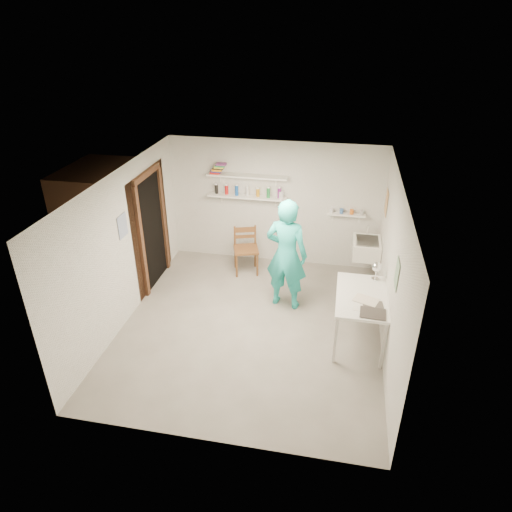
% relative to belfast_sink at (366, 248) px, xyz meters
% --- Properties ---
extents(floor, '(4.00, 4.50, 0.02)m').
position_rel_belfast_sink_xyz_m(floor, '(-1.75, -1.70, -0.71)').
color(floor, slate).
rests_on(floor, ground).
extents(ceiling, '(4.00, 4.50, 0.02)m').
position_rel_belfast_sink_xyz_m(ceiling, '(-1.75, -1.70, 1.71)').
color(ceiling, silver).
rests_on(ceiling, wall_back).
extents(wall_back, '(4.00, 0.02, 2.40)m').
position_rel_belfast_sink_xyz_m(wall_back, '(-1.75, 0.56, 0.50)').
color(wall_back, silver).
rests_on(wall_back, ground).
extents(wall_front, '(4.00, 0.02, 2.40)m').
position_rel_belfast_sink_xyz_m(wall_front, '(-1.75, -3.96, 0.50)').
color(wall_front, silver).
rests_on(wall_front, ground).
extents(wall_left, '(0.02, 4.50, 2.40)m').
position_rel_belfast_sink_xyz_m(wall_left, '(-3.76, -1.70, 0.50)').
color(wall_left, silver).
rests_on(wall_left, ground).
extents(wall_right, '(0.02, 4.50, 2.40)m').
position_rel_belfast_sink_xyz_m(wall_right, '(0.26, -1.70, 0.50)').
color(wall_right, silver).
rests_on(wall_right, ground).
extents(doorway_recess, '(0.02, 0.90, 2.00)m').
position_rel_belfast_sink_xyz_m(doorway_recess, '(-3.74, -0.65, 0.30)').
color(doorway_recess, black).
rests_on(doorway_recess, wall_left).
extents(corridor_box, '(1.40, 1.50, 2.10)m').
position_rel_belfast_sink_xyz_m(corridor_box, '(-4.45, -0.65, 0.35)').
color(corridor_box, brown).
rests_on(corridor_box, ground).
extents(door_lintel, '(0.06, 1.05, 0.10)m').
position_rel_belfast_sink_xyz_m(door_lintel, '(-3.72, -0.65, 1.35)').
color(door_lintel, brown).
rests_on(door_lintel, wall_left).
extents(door_jamb_near, '(0.06, 0.10, 2.00)m').
position_rel_belfast_sink_xyz_m(door_jamb_near, '(-3.72, -1.15, 0.30)').
color(door_jamb_near, brown).
rests_on(door_jamb_near, ground).
extents(door_jamb_far, '(0.06, 0.10, 2.00)m').
position_rel_belfast_sink_xyz_m(door_jamb_far, '(-3.72, -0.15, 0.30)').
color(door_jamb_far, brown).
rests_on(door_jamb_far, ground).
extents(shelf_lower, '(1.50, 0.22, 0.03)m').
position_rel_belfast_sink_xyz_m(shelf_lower, '(-2.25, 0.43, 0.65)').
color(shelf_lower, white).
rests_on(shelf_lower, wall_back).
extents(shelf_upper, '(1.50, 0.22, 0.03)m').
position_rel_belfast_sink_xyz_m(shelf_upper, '(-2.25, 0.43, 1.05)').
color(shelf_upper, white).
rests_on(shelf_upper, wall_back).
extents(ledge_shelf, '(0.70, 0.14, 0.03)m').
position_rel_belfast_sink_xyz_m(ledge_shelf, '(-0.40, 0.47, 0.42)').
color(ledge_shelf, white).
rests_on(ledge_shelf, wall_back).
extents(poster_left, '(0.01, 0.28, 0.36)m').
position_rel_belfast_sink_xyz_m(poster_left, '(-3.74, -1.65, 0.85)').
color(poster_left, '#334C7F').
rests_on(poster_left, wall_left).
extents(poster_right_a, '(0.01, 0.34, 0.42)m').
position_rel_belfast_sink_xyz_m(poster_right_a, '(0.24, 0.10, 0.85)').
color(poster_right_a, '#995933').
rests_on(poster_right_a, wall_right).
extents(poster_right_b, '(0.01, 0.30, 0.38)m').
position_rel_belfast_sink_xyz_m(poster_right_b, '(0.24, -2.25, 0.80)').
color(poster_right_b, '#3F724C').
rests_on(poster_right_b, wall_right).
extents(belfast_sink, '(0.48, 0.60, 0.30)m').
position_rel_belfast_sink_xyz_m(belfast_sink, '(0.00, 0.00, 0.00)').
color(belfast_sink, white).
rests_on(belfast_sink, wall_right).
extents(man, '(0.77, 0.58, 1.90)m').
position_rel_belfast_sink_xyz_m(man, '(-1.31, -0.98, 0.25)').
color(man, '#26BFB8').
rests_on(man, ground).
extents(wall_clock, '(0.34, 0.10, 0.34)m').
position_rel_belfast_sink_xyz_m(wall_clock, '(-1.35, -0.77, 0.57)').
color(wall_clock, beige).
rests_on(wall_clock, man).
extents(wooden_chair, '(0.55, 0.54, 0.96)m').
position_rel_belfast_sink_xyz_m(wooden_chair, '(-2.19, -0.03, -0.22)').
color(wooden_chair, brown).
rests_on(wooden_chair, ground).
extents(work_table, '(0.73, 1.21, 0.81)m').
position_rel_belfast_sink_xyz_m(work_table, '(-0.11, -1.74, -0.30)').
color(work_table, white).
rests_on(work_table, ground).
extents(desk_lamp, '(0.15, 0.15, 0.15)m').
position_rel_belfast_sink_xyz_m(desk_lamp, '(0.09, -1.26, 0.33)').
color(desk_lamp, silver).
rests_on(desk_lamp, work_table).
extents(spray_cans, '(1.26, 0.06, 0.17)m').
position_rel_belfast_sink_xyz_m(spray_cans, '(-2.25, 0.43, 0.75)').
color(spray_cans, black).
rests_on(spray_cans, shelf_lower).
extents(book_stack, '(0.30, 0.14, 0.20)m').
position_rel_belfast_sink_xyz_m(book_stack, '(-2.79, 0.43, 1.16)').
color(book_stack, red).
rests_on(book_stack, shelf_upper).
extents(ledge_pots, '(0.48, 0.07, 0.09)m').
position_rel_belfast_sink_xyz_m(ledge_pots, '(-0.40, 0.47, 0.48)').
color(ledge_pots, silver).
rests_on(ledge_pots, ledge_shelf).
extents(papers, '(0.30, 0.22, 0.02)m').
position_rel_belfast_sink_xyz_m(papers, '(-0.11, -1.74, 0.12)').
color(papers, silver).
rests_on(papers, work_table).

